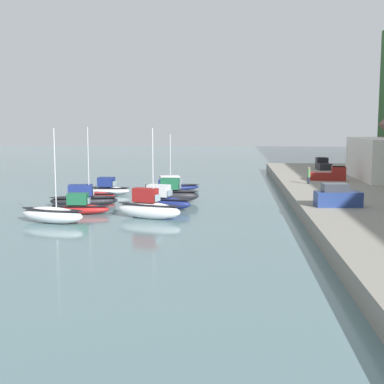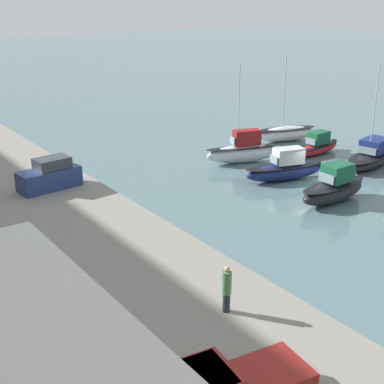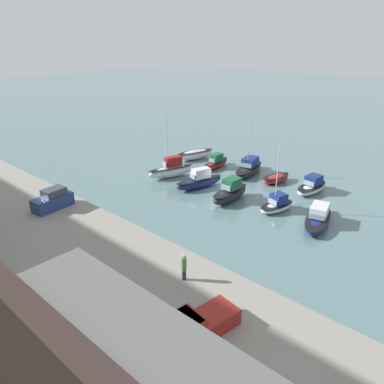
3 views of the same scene
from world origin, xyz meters
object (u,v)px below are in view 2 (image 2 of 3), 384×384
object	(u,v)px
moored_boat_3	(285,169)
moored_boat_4	(243,150)
moored_boat_8	(316,146)
parked_car_1	(50,176)
person_on_quay	(227,289)
moored_boat_2	(334,188)
moored_boat_7	(372,156)
moored_boat_9	(286,133)

from	to	relation	value
moored_boat_3	moored_boat_4	world-z (taller)	moored_boat_4
moored_boat_8	parked_car_1	bearing A→B (deg)	82.12
moored_boat_4	person_on_quay	xyz separation A→B (m)	(-19.04, 17.70, 1.39)
moored_boat_2	person_on_quay	bearing A→B (deg)	115.05
moored_boat_2	moored_boat_7	world-z (taller)	moored_boat_7
moored_boat_3	parked_car_1	xyz separation A→B (m)	(5.54, 17.30, 1.35)
moored_boat_9	moored_boat_7	bearing A→B (deg)	-163.69
moored_boat_4	moored_boat_9	bearing A→B (deg)	-51.00
moored_boat_7	parked_car_1	world-z (taller)	moored_boat_7
moored_boat_2	moored_boat_3	world-z (taller)	moored_boat_2
moored_boat_2	moored_boat_4	xyz separation A→B (m)	(11.00, -1.04, 0.07)
moored_boat_7	moored_boat_9	xyz separation A→B (m)	(10.29, 0.01, -0.05)
moored_boat_4	moored_boat_7	size ratio (longest dim) A/B	1.00
moored_boat_8	person_on_quay	bearing A→B (deg)	120.99
moored_boat_4	moored_boat_2	bearing A→B (deg)	-166.10
moored_boat_4	moored_boat_7	world-z (taller)	moored_boat_7
moored_boat_4	moored_boat_7	bearing A→B (deg)	-111.60
moored_boat_2	moored_boat_8	size ratio (longest dim) A/B	1.04
moored_boat_2	moored_boat_3	distance (m)	5.47
moored_boat_3	person_on_quay	distance (m)	21.93
moored_boat_3	moored_boat_8	xyz separation A→B (m)	(3.52, -7.73, -0.22)
moored_boat_3	person_on_quay	size ratio (longest dim) A/B	3.25
moored_boat_7	moored_boat_8	bearing A→B (deg)	0.68
moored_boat_2	moored_boat_8	world-z (taller)	moored_boat_2
moored_boat_2	moored_boat_4	size ratio (longest dim) A/B	0.71
moored_boat_2	moored_boat_9	distance (m)	16.89
moored_boat_8	moored_boat_9	bearing A→B (deg)	-15.95
person_on_quay	moored_boat_7	bearing A→B (deg)	-65.77
moored_boat_4	moored_boat_8	xyz separation A→B (m)	(-2.05, -7.26, -0.36)
moored_boat_2	person_on_quay	distance (m)	18.55
parked_car_1	moored_boat_9	bearing A→B (deg)	-88.66
person_on_quay	moored_boat_3	bearing A→B (deg)	-51.96
moored_boat_2	moored_boat_3	size ratio (longest dim) A/B	0.89
moored_boat_4	moored_boat_8	world-z (taller)	moored_boat_4
moored_boat_8	person_on_quay	size ratio (longest dim) A/B	2.78
moored_boat_8	moored_boat_9	distance (m)	5.18
parked_car_1	moored_boat_4	bearing A→B (deg)	-95.18
parked_car_1	moored_boat_3	bearing A→B (deg)	-113.01
moored_boat_2	moored_boat_8	bearing A→B (deg)	-43.55
moored_boat_9	parked_car_1	size ratio (longest dim) A/B	1.99
parked_car_1	person_on_quay	world-z (taller)	parked_car_1
moored_boat_4	parked_car_1	bearing A→B (deg)	109.39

